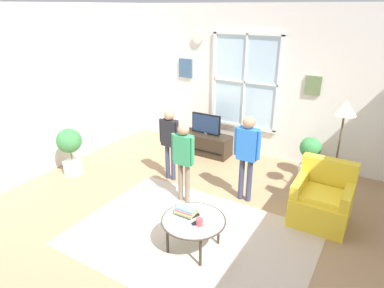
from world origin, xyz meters
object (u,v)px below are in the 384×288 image
(remote_near_books, at_px, (195,216))
(person_black_shirt, at_px, (170,137))
(potted_plant_by_window, at_px, (310,155))
(tv_stand, at_px, (206,144))
(book_stack, at_px, (186,211))
(potted_plant_corner, at_px, (70,147))
(remote_near_cup, at_px, (197,222))
(person_green_shirt, at_px, (184,154))
(cup, at_px, (199,222))
(television, at_px, (206,124))
(armchair, at_px, (322,200))
(floor_lamp, at_px, (344,119))
(coffee_table, at_px, (193,221))
(person_blue_shirt, at_px, (247,149))

(remote_near_books, bearing_deg, person_black_shirt, 133.94)
(potted_plant_by_window, bearing_deg, tv_stand, -178.41)
(book_stack, bearing_deg, potted_plant_corner, 168.08)
(remote_near_books, xyz_separation_m, potted_plant_corner, (-2.97, 0.59, 0.08))
(remote_near_cup, height_order, person_green_shirt, person_green_shirt)
(potted_plant_corner, bearing_deg, book_stack, -11.92)
(book_stack, distance_m, cup, 0.28)
(tv_stand, distance_m, person_green_shirt, 2.01)
(remote_near_books, relative_size, person_black_shirt, 0.11)
(television, xyz_separation_m, armchair, (2.57, -1.24, -0.33))
(remote_near_cup, xyz_separation_m, person_green_shirt, (-0.78, 0.94, 0.37))
(television, height_order, floor_lamp, floor_lamp)
(remote_near_books, height_order, floor_lamp, floor_lamp)
(potted_plant_by_window, bearing_deg, potted_plant_corner, -150.50)
(person_black_shirt, distance_m, floor_lamp, 2.73)
(coffee_table, xyz_separation_m, potted_plant_by_window, (0.76, 2.77, 0.02))
(person_black_shirt, height_order, person_green_shirt, person_green_shirt)
(television, xyz_separation_m, remote_near_cup, (1.40, -2.75, -0.21))
(coffee_table, height_order, potted_plant_corner, potted_plant_corner)
(tv_stand, xyz_separation_m, coffee_table, (1.32, -2.71, 0.19))
(television, relative_size, potted_plant_corner, 0.73)
(person_black_shirt, bearing_deg, potted_plant_corner, -155.95)
(person_green_shirt, height_order, floor_lamp, floor_lamp)
(cup, relative_size, person_green_shirt, 0.07)
(tv_stand, height_order, remote_near_books, remote_near_books)
(coffee_table, distance_m, cup, 0.15)
(person_blue_shirt, bearing_deg, remote_near_cup, -90.71)
(television, height_order, cup, television)
(tv_stand, relative_size, potted_plant_by_window, 1.40)
(cup, xyz_separation_m, remote_near_cup, (-0.04, 0.01, -0.03))
(television, xyz_separation_m, book_stack, (1.18, -2.66, -0.17))
(remote_near_cup, bearing_deg, cup, -17.85)
(armchair, relative_size, remote_near_books, 6.21)
(coffee_table, bearing_deg, person_blue_shirt, 86.28)
(tv_stand, relative_size, floor_lamp, 0.63)
(armchair, bearing_deg, remote_near_books, -132.03)
(floor_lamp, bearing_deg, tv_stand, 164.94)
(potted_plant_by_window, height_order, floor_lamp, floor_lamp)
(tv_stand, bearing_deg, person_black_shirt, -89.64)
(potted_plant_corner, xyz_separation_m, floor_lamp, (4.27, 1.36, 0.88))
(armchair, xyz_separation_m, book_stack, (-1.39, -1.42, 0.16))
(armchair, xyz_separation_m, coffee_table, (-1.25, -1.47, 0.08))
(cup, bearing_deg, remote_near_books, 139.64)
(television, bearing_deg, coffee_table, -64.02)
(person_green_shirt, bearing_deg, coffee_table, -51.62)
(remote_near_books, height_order, person_black_shirt, person_black_shirt)
(coffee_table, distance_m, person_black_shirt, 1.96)
(cup, relative_size, remote_near_cup, 0.64)
(television, bearing_deg, tv_stand, 90.00)
(remote_near_cup, xyz_separation_m, potted_plant_by_window, (0.68, 2.82, -0.01))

